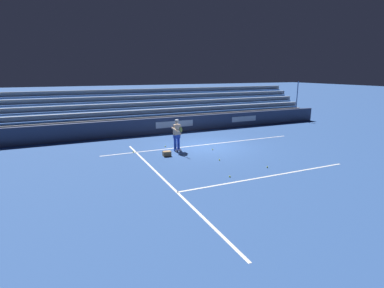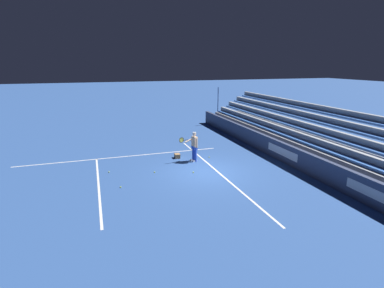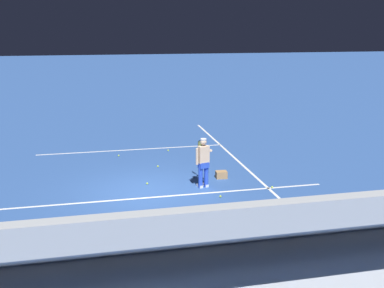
{
  "view_description": "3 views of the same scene",
  "coord_description": "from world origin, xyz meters",
  "px_view_note": "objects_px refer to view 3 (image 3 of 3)",
  "views": [
    {
      "loc": [
        7.76,
        14.86,
        4.23
      ],
      "look_at": [
        1.69,
        1.46,
        0.65
      ],
      "focal_mm": 28.0,
      "sensor_mm": 36.0,
      "label": 1
    },
    {
      "loc": [
        -13.72,
        5.44,
        5.53
      ],
      "look_at": [
        0.56,
        0.7,
        1.44
      ],
      "focal_mm": 28.0,
      "sensor_mm": 36.0,
      "label": 2
    },
    {
      "loc": [
        -1.52,
        -14.02,
        5.3
      ],
      "look_at": [
        1.73,
        0.8,
        1.36
      ],
      "focal_mm": 42.0,
      "sensor_mm": 36.0,
      "label": 3
    }
  ],
  "objects_px": {
    "tennis_player": "(203,162)",
    "tennis_ball_on_baseline": "(158,166)",
    "tennis_ball_far_right": "(119,156)",
    "tennis_ball_by_box": "(272,187)",
    "tennis_ball_far_left": "(168,150)",
    "tennis_ball_stray_back": "(220,196)",
    "ball_box_cardboard": "(221,175)",
    "tennis_ball_toward_net": "(147,184)"
  },
  "relations": [
    {
      "from": "tennis_player",
      "to": "tennis_ball_on_baseline",
      "type": "bearing_deg",
      "value": 114.95
    },
    {
      "from": "tennis_player",
      "to": "tennis_ball_far_right",
      "type": "relative_size",
      "value": 25.98
    },
    {
      "from": "tennis_player",
      "to": "tennis_ball_by_box",
      "type": "relative_size",
      "value": 25.98
    },
    {
      "from": "tennis_ball_far_right",
      "to": "tennis_player",
      "type": "bearing_deg",
      "value": -59.54
    },
    {
      "from": "tennis_ball_on_baseline",
      "to": "tennis_ball_far_left",
      "type": "xyz_separation_m",
      "value": [
        0.78,
        2.24,
        0.0
      ]
    },
    {
      "from": "tennis_ball_by_box",
      "to": "tennis_ball_far_right",
      "type": "relative_size",
      "value": 1.0
    },
    {
      "from": "tennis_player",
      "to": "tennis_ball_far_left",
      "type": "distance_m",
      "value": 4.92
    },
    {
      "from": "tennis_ball_by_box",
      "to": "tennis_ball_far_right",
      "type": "height_order",
      "value": "same"
    },
    {
      "from": "tennis_ball_stray_back",
      "to": "tennis_ball_far_left",
      "type": "distance_m",
      "value": 5.94
    },
    {
      "from": "tennis_ball_far_left",
      "to": "tennis_ball_far_right",
      "type": "bearing_deg",
      "value": -170.2
    },
    {
      "from": "ball_box_cardboard",
      "to": "tennis_ball_on_baseline",
      "type": "xyz_separation_m",
      "value": [
        -2.07,
        1.81,
        -0.1
      ]
    },
    {
      "from": "tennis_ball_stray_back",
      "to": "tennis_ball_toward_net",
      "type": "height_order",
      "value": "same"
    },
    {
      "from": "tennis_player",
      "to": "tennis_ball_on_baseline",
      "type": "distance_m",
      "value": 2.97
    },
    {
      "from": "ball_box_cardboard",
      "to": "tennis_ball_toward_net",
      "type": "distance_m",
      "value": 2.72
    },
    {
      "from": "tennis_ball_toward_net",
      "to": "tennis_ball_by_box",
      "type": "xyz_separation_m",
      "value": [
        4.13,
        -1.28,
        0.0
      ]
    },
    {
      "from": "tennis_ball_on_baseline",
      "to": "tennis_ball_far_left",
      "type": "bearing_deg",
      "value": 70.74
    },
    {
      "from": "tennis_player",
      "to": "tennis_ball_stray_back",
      "type": "xyz_separation_m",
      "value": [
        0.31,
        -1.08,
        -0.86
      ]
    },
    {
      "from": "tennis_player",
      "to": "tennis_ball_on_baseline",
      "type": "height_order",
      "value": "tennis_player"
    },
    {
      "from": "ball_box_cardboard",
      "to": "tennis_ball_stray_back",
      "type": "relative_size",
      "value": 6.06
    },
    {
      "from": "tennis_ball_far_right",
      "to": "tennis_ball_on_baseline",
      "type": "bearing_deg",
      "value": -52.84
    },
    {
      "from": "tennis_player",
      "to": "tennis_ball_far_right",
      "type": "xyz_separation_m",
      "value": [
        -2.61,
        4.44,
        -0.86
      ]
    },
    {
      "from": "tennis_player",
      "to": "tennis_ball_stray_back",
      "type": "height_order",
      "value": "tennis_player"
    },
    {
      "from": "ball_box_cardboard",
      "to": "tennis_ball_on_baseline",
      "type": "bearing_deg",
      "value": 138.86
    },
    {
      "from": "tennis_ball_by_box",
      "to": "tennis_player",
      "type": "bearing_deg",
      "value": 164.87
    },
    {
      "from": "tennis_player",
      "to": "ball_box_cardboard",
      "type": "relative_size",
      "value": 4.29
    },
    {
      "from": "tennis_player",
      "to": "tennis_ball_stray_back",
      "type": "relative_size",
      "value": 25.98
    },
    {
      "from": "tennis_ball_far_right",
      "to": "tennis_ball_toward_net",
      "type": "bearing_deg",
      "value": -78.59
    },
    {
      "from": "tennis_player",
      "to": "tennis_ball_toward_net",
      "type": "relative_size",
      "value": 25.98
    },
    {
      "from": "ball_box_cardboard",
      "to": "tennis_ball_by_box",
      "type": "relative_size",
      "value": 6.06
    },
    {
      "from": "tennis_ball_far_right",
      "to": "ball_box_cardboard",
      "type": "bearing_deg",
      "value": -46.52
    },
    {
      "from": "tennis_ball_toward_net",
      "to": "tennis_ball_far_right",
      "type": "bearing_deg",
      "value": 101.41
    },
    {
      "from": "tennis_ball_by_box",
      "to": "tennis_ball_toward_net",
      "type": "bearing_deg",
      "value": 162.77
    },
    {
      "from": "tennis_ball_stray_back",
      "to": "tennis_ball_on_baseline",
      "type": "xyz_separation_m",
      "value": [
        -1.51,
        3.65,
        0.0
      ]
    },
    {
      "from": "tennis_ball_by_box",
      "to": "tennis_ball_far_left",
      "type": "relative_size",
      "value": 1.0
    },
    {
      "from": "tennis_ball_far_right",
      "to": "tennis_ball_stray_back",
      "type": "bearing_deg",
      "value": -62.09
    },
    {
      "from": "tennis_ball_toward_net",
      "to": "tennis_ball_on_baseline",
      "type": "bearing_deg",
      "value": 71.22
    },
    {
      "from": "tennis_ball_far_left",
      "to": "tennis_ball_toward_net",
      "type": "bearing_deg",
      "value": -109.04
    },
    {
      "from": "tennis_ball_stray_back",
      "to": "tennis_ball_by_box",
      "type": "height_order",
      "value": "same"
    },
    {
      "from": "tennis_ball_by_box",
      "to": "tennis_ball_on_baseline",
      "type": "distance_m",
      "value": 4.72
    },
    {
      "from": "tennis_player",
      "to": "tennis_ball_toward_net",
      "type": "distance_m",
      "value": 2.15
    },
    {
      "from": "ball_box_cardboard",
      "to": "tennis_ball_far_right",
      "type": "height_order",
      "value": "ball_box_cardboard"
    },
    {
      "from": "tennis_ball_by_box",
      "to": "tennis_ball_on_baseline",
      "type": "bearing_deg",
      "value": 137.42
    }
  ]
}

